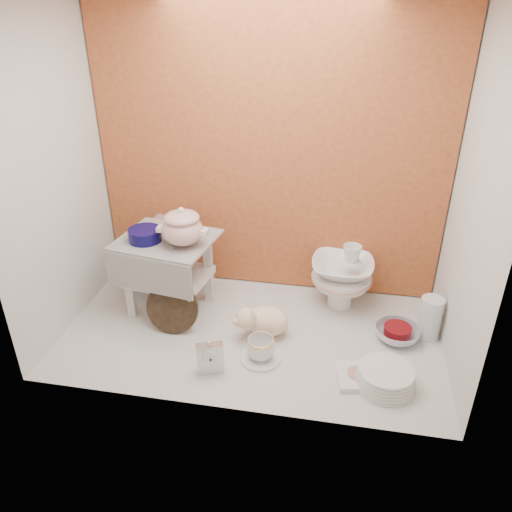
{
  "coord_description": "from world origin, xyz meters",
  "views": [
    {
      "loc": [
        0.39,
        -1.95,
        1.5
      ],
      "look_at": [
        0.02,
        0.02,
        0.42
      ],
      "focal_mm": 35.52,
      "sensor_mm": 36.0,
      "label": 1
    }
  ],
  "objects_px": {
    "floral_platter": "(157,249)",
    "crystal_bowl": "(397,334)",
    "gold_rim_teacup": "(261,348)",
    "dinner_plate_stack": "(385,377)",
    "soup_tureen": "(182,226)",
    "blue_white_vase": "(148,267)",
    "plush_pig": "(267,321)",
    "porcelain_tower": "(342,275)",
    "step_stool": "(170,274)",
    "mantel_clock": "(210,357)"
  },
  "relations": [
    {
      "from": "step_stool",
      "to": "blue_white_vase",
      "type": "bearing_deg",
      "value": 146.66
    },
    {
      "from": "plush_pig",
      "to": "dinner_plate_stack",
      "type": "bearing_deg",
      "value": -32.14
    },
    {
      "from": "step_stool",
      "to": "soup_tureen",
      "type": "distance_m",
      "value": 0.32
    },
    {
      "from": "blue_white_vase",
      "to": "porcelain_tower",
      "type": "relative_size",
      "value": 0.68
    },
    {
      "from": "soup_tureen",
      "to": "plush_pig",
      "type": "relative_size",
      "value": 0.87
    },
    {
      "from": "floral_platter",
      "to": "blue_white_vase",
      "type": "distance_m",
      "value": 0.12
    },
    {
      "from": "plush_pig",
      "to": "crystal_bowl",
      "type": "distance_m",
      "value": 0.62
    },
    {
      "from": "mantel_clock",
      "to": "porcelain_tower",
      "type": "distance_m",
      "value": 0.83
    },
    {
      "from": "floral_platter",
      "to": "plush_pig",
      "type": "distance_m",
      "value": 0.81
    },
    {
      "from": "gold_rim_teacup",
      "to": "dinner_plate_stack",
      "type": "bearing_deg",
      "value": -7.36
    },
    {
      "from": "soup_tureen",
      "to": "crystal_bowl",
      "type": "relative_size",
      "value": 1.11
    },
    {
      "from": "floral_platter",
      "to": "blue_white_vase",
      "type": "bearing_deg",
      "value": -104.75
    },
    {
      "from": "mantel_clock",
      "to": "gold_rim_teacup",
      "type": "distance_m",
      "value": 0.24
    },
    {
      "from": "floral_platter",
      "to": "dinner_plate_stack",
      "type": "xyz_separation_m",
      "value": [
        1.24,
        -0.67,
        -0.15
      ]
    },
    {
      "from": "blue_white_vase",
      "to": "plush_pig",
      "type": "xyz_separation_m",
      "value": [
        0.72,
        -0.32,
        -0.04
      ]
    },
    {
      "from": "mantel_clock",
      "to": "crystal_bowl",
      "type": "height_order",
      "value": "mantel_clock"
    },
    {
      "from": "plush_pig",
      "to": "step_stool",
      "type": "bearing_deg",
      "value": 157.65
    },
    {
      "from": "mantel_clock",
      "to": "dinner_plate_stack",
      "type": "relative_size",
      "value": 0.67
    },
    {
      "from": "blue_white_vase",
      "to": "gold_rim_teacup",
      "type": "relative_size",
      "value": 1.9
    },
    {
      "from": "gold_rim_teacup",
      "to": "porcelain_tower",
      "type": "distance_m",
      "value": 0.62
    },
    {
      "from": "soup_tureen",
      "to": "floral_platter",
      "type": "xyz_separation_m",
      "value": [
        -0.27,
        0.32,
        -0.3
      ]
    },
    {
      "from": "soup_tureen",
      "to": "mantel_clock",
      "type": "distance_m",
      "value": 0.62
    },
    {
      "from": "porcelain_tower",
      "to": "plush_pig",
      "type": "bearing_deg",
      "value": -136.03
    },
    {
      "from": "floral_platter",
      "to": "crystal_bowl",
      "type": "xyz_separation_m",
      "value": [
        1.31,
        -0.34,
        -0.16
      ]
    },
    {
      "from": "soup_tureen",
      "to": "blue_white_vase",
      "type": "distance_m",
      "value": 0.52
    },
    {
      "from": "mantel_clock",
      "to": "porcelain_tower",
      "type": "bearing_deg",
      "value": 30.55
    },
    {
      "from": "floral_platter",
      "to": "blue_white_vase",
      "type": "relative_size",
      "value": 1.62
    },
    {
      "from": "step_stool",
      "to": "crystal_bowl",
      "type": "distance_m",
      "value": 1.16
    },
    {
      "from": "floral_platter",
      "to": "porcelain_tower",
      "type": "xyz_separation_m",
      "value": [
        1.03,
        -0.09,
        -0.01
      ]
    },
    {
      "from": "dinner_plate_stack",
      "to": "gold_rim_teacup",
      "type": "bearing_deg",
      "value": 172.64
    },
    {
      "from": "gold_rim_teacup",
      "to": "crystal_bowl",
      "type": "xyz_separation_m",
      "value": [
        0.61,
        0.26,
        -0.03
      ]
    },
    {
      "from": "blue_white_vase",
      "to": "step_stool",
      "type": "bearing_deg",
      "value": -42.39
    },
    {
      "from": "mantel_clock",
      "to": "porcelain_tower",
      "type": "height_order",
      "value": "porcelain_tower"
    },
    {
      "from": "step_stool",
      "to": "mantel_clock",
      "type": "bearing_deg",
      "value": -45.1
    },
    {
      "from": "dinner_plate_stack",
      "to": "soup_tureen",
      "type": "bearing_deg",
      "value": 159.8
    },
    {
      "from": "floral_platter",
      "to": "crystal_bowl",
      "type": "distance_m",
      "value": 1.36
    },
    {
      "from": "gold_rim_teacup",
      "to": "dinner_plate_stack",
      "type": "height_order",
      "value": "gold_rim_teacup"
    },
    {
      "from": "step_stool",
      "to": "crystal_bowl",
      "type": "bearing_deg",
      "value": 5.47
    },
    {
      "from": "mantel_clock",
      "to": "dinner_plate_stack",
      "type": "distance_m",
      "value": 0.75
    },
    {
      "from": "crystal_bowl",
      "to": "mantel_clock",
      "type": "bearing_deg",
      "value": -154.58
    },
    {
      "from": "floral_platter",
      "to": "gold_rim_teacup",
      "type": "relative_size",
      "value": 3.07
    },
    {
      "from": "plush_pig",
      "to": "crystal_bowl",
      "type": "bearing_deg",
      "value": 0.15
    },
    {
      "from": "blue_white_vase",
      "to": "dinner_plate_stack",
      "type": "height_order",
      "value": "blue_white_vase"
    },
    {
      "from": "mantel_clock",
      "to": "plush_pig",
      "type": "bearing_deg",
      "value": 38.34
    },
    {
      "from": "step_stool",
      "to": "floral_platter",
      "type": "xyz_separation_m",
      "value": [
        -0.16,
        0.27,
        -0.01
      ]
    },
    {
      "from": "porcelain_tower",
      "to": "crystal_bowl",
      "type": "bearing_deg",
      "value": -41.64
    },
    {
      "from": "gold_rim_teacup",
      "to": "dinner_plate_stack",
      "type": "xyz_separation_m",
      "value": [
        0.54,
        -0.07,
        -0.02
      ]
    },
    {
      "from": "mantel_clock",
      "to": "step_stool",
      "type": "bearing_deg",
      "value": 106.3
    },
    {
      "from": "step_stool",
      "to": "soup_tureen",
      "type": "bearing_deg",
      "value": -16.35
    },
    {
      "from": "blue_white_vase",
      "to": "plush_pig",
      "type": "height_order",
      "value": "blue_white_vase"
    }
  ]
}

